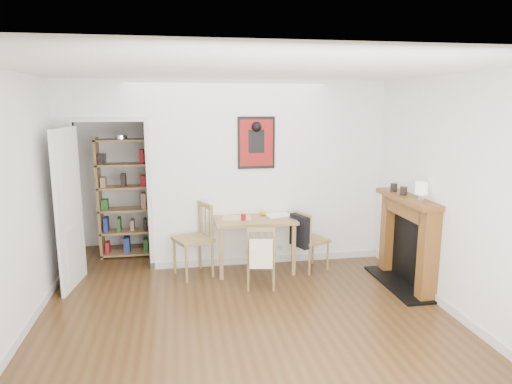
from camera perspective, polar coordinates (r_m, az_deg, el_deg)
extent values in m
plane|color=#4C3218|center=(5.42, -1.78, -13.93)|extent=(5.20, 5.20, 0.00)
plane|color=white|center=(7.56, -4.60, 3.52)|extent=(4.50, 0.00, 4.50)
plane|color=white|center=(2.57, 6.34, -11.78)|extent=(4.50, 0.00, 4.50)
plane|color=white|center=(5.21, -27.19, -1.14)|extent=(0.00, 5.20, 5.20)
plane|color=white|center=(5.76, 20.87, 0.44)|extent=(0.00, 5.20, 5.20)
plane|color=white|center=(4.92, -1.97, 14.66)|extent=(5.20, 5.20, 0.00)
cube|color=white|center=(6.47, 1.46, 2.26)|extent=(3.35, 0.10, 2.60)
cube|color=white|center=(6.51, -22.55, 1.47)|extent=(0.25, 0.10, 2.60)
cube|color=white|center=(6.33, -18.08, 10.85)|extent=(0.90, 0.10, 0.55)
cube|color=silver|center=(6.54, -21.56, -0.87)|extent=(0.06, 0.14, 2.05)
cube|color=silver|center=(6.41, -13.13, -0.61)|extent=(0.06, 0.14, 2.05)
cube|color=silver|center=(6.72, 1.51, -8.41)|extent=(3.35, 0.02, 0.10)
cube|color=silver|center=(5.07, -27.83, -16.54)|extent=(0.02, 4.00, 0.10)
cube|color=silver|center=(5.63, 23.04, -13.31)|extent=(0.02, 4.00, 0.10)
cube|color=white|center=(6.09, -22.32, -2.01)|extent=(0.15, 0.80, 2.00)
cube|color=black|center=(6.32, 0.03, 6.17)|extent=(0.52, 0.02, 0.72)
cube|color=maroon|center=(6.31, 0.05, 6.16)|extent=(0.46, 0.00, 0.64)
cube|color=olive|center=(6.25, -0.22, -3.42)|extent=(1.09, 0.70, 0.04)
cube|color=olive|center=(6.02, -4.38, -7.72)|extent=(0.05, 0.05, 0.71)
cube|color=olive|center=(6.18, 4.72, -7.23)|extent=(0.05, 0.05, 0.71)
cube|color=olive|center=(6.57, -4.86, -6.12)|extent=(0.05, 0.05, 0.71)
cube|color=olive|center=(6.72, 3.49, -5.71)|extent=(0.05, 0.05, 0.71)
cube|color=black|center=(6.21, 5.43, -4.89)|extent=(0.22, 0.35, 0.44)
cube|color=beige|center=(5.54, 0.63, -7.66)|extent=(0.29, 0.14, 0.35)
cube|color=olive|center=(7.14, -18.99, -0.78)|extent=(0.04, 0.30, 1.80)
cube|color=olive|center=(7.06, -13.23, -0.59)|extent=(0.04, 0.30, 1.80)
cube|color=olive|center=(7.31, -15.76, -7.30)|extent=(0.76, 0.30, 0.03)
cube|color=olive|center=(7.13, -16.05, -2.10)|extent=(0.76, 0.30, 0.03)
cube|color=olive|center=(6.97, -16.51, 6.25)|extent=(0.76, 0.30, 0.03)
cube|color=maroon|center=(7.09, -16.13, -0.69)|extent=(0.66, 0.25, 0.25)
cube|color=brown|center=(5.69, 20.73, -7.49)|extent=(0.20, 0.16, 1.10)
cube|color=brown|center=(6.52, 16.35, -4.87)|extent=(0.20, 0.16, 1.10)
cube|color=brown|center=(5.94, 18.47, -0.77)|extent=(0.30, 1.21, 0.06)
cube|color=brown|center=(5.99, 18.64, -1.97)|extent=(0.20, 0.85, 0.20)
cube|color=black|center=(6.16, 18.82, -6.94)|extent=(0.08, 0.81, 0.88)
cube|color=black|center=(6.25, 17.58, -10.84)|extent=(0.45, 1.25, 0.03)
cylinder|color=maroon|center=(6.12, -1.59, -3.15)|extent=(0.07, 0.07, 0.09)
sphere|color=orange|center=(6.36, 0.86, -2.61)|extent=(0.08, 0.08, 0.08)
cube|color=beige|center=(6.26, -2.42, -3.22)|extent=(0.44, 0.35, 0.00)
cube|color=white|center=(6.37, 2.77, -2.89)|extent=(0.37, 0.30, 0.02)
cylinder|color=silver|center=(5.67, 19.91, -0.68)|extent=(0.07, 0.07, 0.08)
cylinder|color=beige|center=(5.65, 19.98, 0.46)|extent=(0.15, 0.15, 0.15)
cylinder|color=black|center=(5.97, 17.95, 0.13)|extent=(0.09, 0.09, 0.11)
cylinder|color=black|center=(6.18, 16.84, 0.55)|extent=(0.09, 0.09, 0.11)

